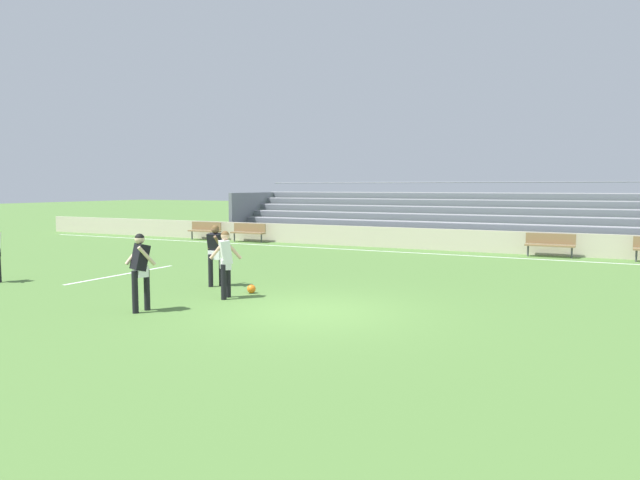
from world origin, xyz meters
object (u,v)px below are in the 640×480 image
object	(u,v)px
bench_centre_sideline	(550,243)
soccer_ball	(251,289)
player_dark_wide_left	(140,265)
player_dark_pressing_high	(216,250)
bleacher_stand	(440,217)
bench_far_left	(205,229)
player_white_wide_right	(226,258)
bench_near_bin	(249,231)

from	to	relation	value
bench_centre_sideline	soccer_ball	bearing A→B (deg)	-117.71
player_dark_wide_left	player_dark_pressing_high	bearing A→B (deg)	98.53
bleacher_stand	bench_centre_sideline	xyz separation A→B (m)	(5.26, -3.75, -0.71)
bench_centre_sideline	bench_far_left	size ratio (longest dim) A/B	1.00
bench_centre_sideline	soccer_ball	distance (m)	13.00
bleacher_stand	bench_centre_sideline	distance (m)	6.50
bleacher_stand	player_white_wide_right	xyz separation A→B (m)	(-0.95, -16.11, -0.29)
bleacher_stand	player_white_wide_right	distance (m)	16.14
player_dark_wide_left	bench_near_bin	bearing A→B (deg)	115.02
bench_centre_sideline	player_white_wide_right	size ratio (longest dim) A/B	1.10
player_dark_wide_left	soccer_ball	bearing A→B (deg)	72.36
bench_near_bin	player_dark_wide_left	xyz separation A→B (m)	(6.73, -14.41, 0.47)
bench_centre_sideline	player_white_wide_right	world-z (taller)	player_white_wide_right
bleacher_stand	soccer_ball	world-z (taller)	bleacher_stand
bench_far_left	soccer_ball	world-z (taller)	bench_far_left
player_dark_wide_left	soccer_ball	distance (m)	3.18
bench_centre_sideline	player_dark_wide_left	bearing A→B (deg)	-115.80
bleacher_stand	bench_near_bin	bearing A→B (deg)	-156.01
player_white_wide_right	player_dark_wide_left	size ratio (longest dim) A/B	0.97
player_dark_wide_left	soccer_ball	world-z (taller)	player_dark_wide_left
bench_near_bin	bleacher_stand	bearing A→B (deg)	23.99
player_dark_pressing_high	bleacher_stand	bearing A→B (deg)	81.51
bench_near_bin	player_dark_wide_left	distance (m)	15.91
player_dark_wide_left	bench_centre_sideline	bearing A→B (deg)	64.20
soccer_ball	bench_far_left	bearing A→B (deg)	131.70
bench_near_bin	soccer_ball	distance (m)	13.82
bench_far_left	player_dark_wide_left	bearing A→B (deg)	-57.08
player_white_wide_right	player_dark_pressing_high	xyz separation A→B (m)	(-1.26, 1.31, 0.02)
bench_centre_sideline	player_dark_pressing_high	bearing A→B (deg)	-124.06
bench_near_bin	bench_far_left	bearing A→B (deg)	180.00
bench_centre_sideline	bench_far_left	xyz separation A→B (m)	(-16.30, 0.00, 0.00)
bench_near_bin	bench_centre_sideline	world-z (taller)	same
player_dark_wide_left	bench_far_left	bearing A→B (deg)	122.92
player_white_wide_right	soccer_ball	bearing A→B (deg)	78.86
bench_far_left	player_dark_wide_left	distance (m)	17.17
bench_centre_sideline	player_dark_wide_left	xyz separation A→B (m)	(-6.97, -14.41, 0.47)
bleacher_stand	bench_far_left	bearing A→B (deg)	-161.21
bleacher_stand	player_dark_wide_left	size ratio (longest dim) A/B	12.52
bleacher_stand	bench_far_left	world-z (taller)	bleacher_stand
bench_centre_sideline	player_dark_pressing_high	xyz separation A→B (m)	(-7.47, -11.05, 0.44)
bench_far_left	player_dark_pressing_high	xyz separation A→B (m)	(8.83, -11.05, 0.44)
bleacher_stand	player_dark_wide_left	bearing A→B (deg)	-95.36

